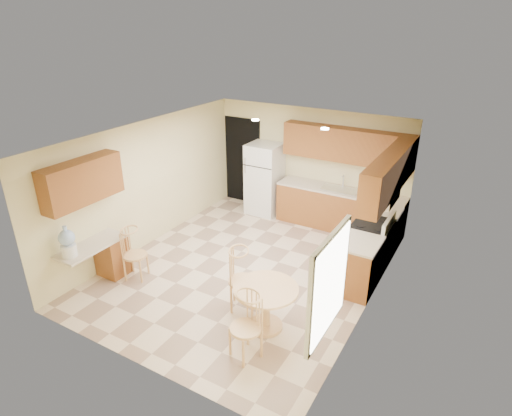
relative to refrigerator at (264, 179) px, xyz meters
The scene contains 30 objects.
floor 2.71m from the refrigerator, 68.40° to the right, with size 5.50×5.50×0.00m, color beige.
ceiling 3.07m from the refrigerator, 68.40° to the right, with size 4.50×5.50×0.02m, color white.
wall_back 1.10m from the refrigerator, 20.23° to the left, with size 4.50×0.02×2.50m, color beige.
wall_front 5.25m from the refrigerator, 79.55° to the right, with size 4.50×0.02×2.50m, color beige.
wall_left 2.76m from the refrigerator, 118.44° to the right, with size 0.02×5.50×2.50m, color beige.
wall_right 4.02m from the refrigerator, 36.87° to the right, with size 0.02×5.50×2.50m, color beige.
doorway 0.89m from the refrigerator, 157.27° to the left, with size 0.90×0.02×2.10m, color black.
base_cab_back 1.87m from the refrigerator, ahead, with size 2.75×0.60×0.87m, color #985826.
counter_back 1.83m from the refrigerator, ahead, with size 2.75×0.63×0.04m, color beige.
base_cab_right_a 2.98m from the refrigerator, 10.64° to the right, with size 0.60×0.59×0.87m, color #985826.
counter_right_a 2.95m from the refrigerator, 10.64° to the right, with size 0.63×0.59×0.04m, color beige.
base_cab_right_b 3.54m from the refrigerator, 34.59° to the right, with size 0.60×0.80×0.87m, color #985826.
counter_right_b 3.52m from the refrigerator, 34.59° to the right, with size 0.63×0.80×0.04m, color beige.
upper_cab_back 2.10m from the refrigerator, ahead, with size 2.75×0.33×0.70m, color #985826.
upper_cab_right 3.42m from the refrigerator, 21.41° to the right, with size 0.33×2.42×0.70m, color #985826.
upper_cab_left 4.28m from the refrigerator, 105.84° to the right, with size 0.33×1.40×0.70m, color #985826.
sink 1.80m from the refrigerator, ahead, with size 0.78×0.44×0.01m, color silver.
range_hood 3.25m from the refrigerator, 22.46° to the right, with size 0.50×0.76×0.14m, color silver.
desk_pedestal 3.89m from the refrigerator, 105.76° to the right, with size 0.48×0.42×0.72m, color #985826.
desk_top 4.23m from the refrigerator, 104.36° to the right, with size 0.50×1.20×0.04m, color beige.
window 5.35m from the refrigerator, 53.21° to the right, with size 0.06×1.12×1.30m.
can_light_a 2.09m from the refrigerator, 69.44° to the right, with size 0.14×0.14×0.02m, color white.
can_light_b 2.76m from the refrigerator, 32.96° to the right, with size 0.14×0.14×0.02m, color white.
refrigerator is the anchor object (origin of this frame).
stove 3.14m from the refrigerator, 22.99° to the right, with size 0.65×0.76×1.09m.
dining_table 4.20m from the refrigerator, 60.75° to the right, with size 0.95×0.95×0.70m.
chair_table_a 3.81m from the refrigerator, 66.88° to the right, with size 0.46×0.59×1.03m.
chair_table_b 4.87m from the refrigerator, 64.51° to the right, with size 0.43×0.47×0.97m.
chair_desk 3.75m from the refrigerator, 99.24° to the right, with size 0.41×0.54×0.94m.
water_crock 4.64m from the refrigerator, 103.08° to the right, with size 0.26×0.26×0.53m.
Camera 1 is at (3.53, -5.76, 4.26)m, focal length 30.00 mm.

